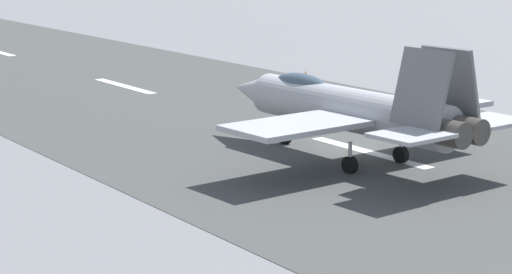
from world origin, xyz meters
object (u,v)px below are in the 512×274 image
at_px(fighter_jet, 348,108).
at_px(marker_cone_mid, 470,105).
at_px(marker_cone_far, 306,75).
at_px(crew_person, 306,91).

bearing_deg(fighter_jet, marker_cone_mid, -68.32).
distance_m(fighter_jet, marker_cone_far, 26.08).
xyz_separation_m(marker_cone_mid, marker_cone_far, (15.80, 0.00, 0.00)).
distance_m(marker_cone_mid, marker_cone_far, 15.80).
bearing_deg(fighter_jet, marker_cone_far, -33.93).
bearing_deg(crew_person, fighter_jet, 149.05).
height_order(marker_cone_mid, marker_cone_far, same).
relative_size(fighter_jet, crew_person, 10.24).
bearing_deg(marker_cone_mid, fighter_jet, 111.68).
xyz_separation_m(crew_person, marker_cone_far, (8.38, -6.60, -0.51)).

